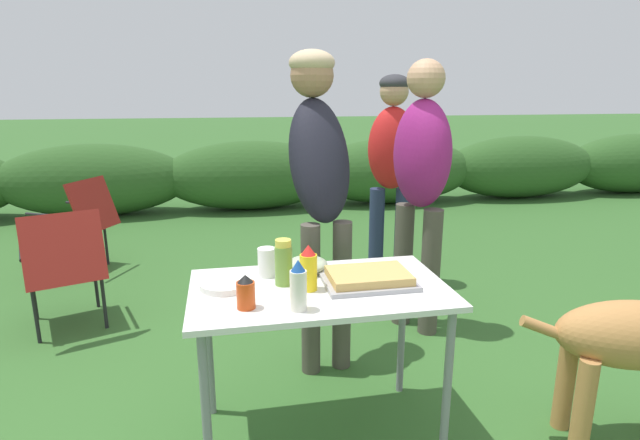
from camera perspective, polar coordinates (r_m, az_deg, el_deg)
name	(u,v)px	position (r m, az deg, el deg)	size (l,w,h in m)	color
ground_plane	(319,435)	(2.54, -0.08, -23.31)	(60.00, 60.00, 0.00)	#336028
shrub_hedge	(252,175)	(6.81, -7.80, 5.09)	(14.40, 0.90, 0.92)	#2D5623
folding_table	(319,303)	(2.19, -0.08, -9.48)	(1.10, 0.64, 0.74)	silver
food_tray	(369,278)	(2.19, 5.57, -6.62)	(0.39, 0.28, 0.06)	#9E9EA3
plate_stack	(225,284)	(2.19, -10.77, -7.24)	(0.22, 0.22, 0.03)	white
mixing_bowl	(307,264)	(2.33, -1.48, -5.10)	(0.19, 0.19, 0.07)	#ADBC99
paper_cup_stack	(267,262)	(2.27, -6.11, -4.81)	(0.08, 0.08, 0.13)	white
hot_sauce_bottle	(246,292)	(1.96, -8.49, -8.18)	(0.07, 0.07, 0.14)	#CC4214
mayo_bottle	(298,286)	(1.91, -2.50, -7.58)	(0.07, 0.07, 0.20)	silver
relish_jar	(284,263)	(2.16, -4.19, -4.90)	(0.08, 0.08, 0.20)	olive
mustard_bottle	(308,269)	(2.10, -1.33, -5.57)	(0.07, 0.07, 0.20)	yellow
standing_person_in_red_jacket	(319,167)	(2.75, -0.12, 6.07)	(0.39, 0.52, 1.78)	#4C473D
standing_person_in_navy_coat	(421,174)	(3.22, 11.48, 5.18)	(0.45, 0.48, 1.75)	#4C473D
standing_person_in_olive_jacket	(392,159)	(4.01, 8.21, 6.95)	(0.43, 0.35, 1.68)	#232D4C
camp_chair_green_behind_table	(64,264)	(3.65, -27.19, -4.48)	(0.64, 0.71, 0.83)	maroon
camp_chair_near_hedge	(79,220)	(4.82, -25.85, -0.01)	(0.73, 0.67, 0.83)	maroon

